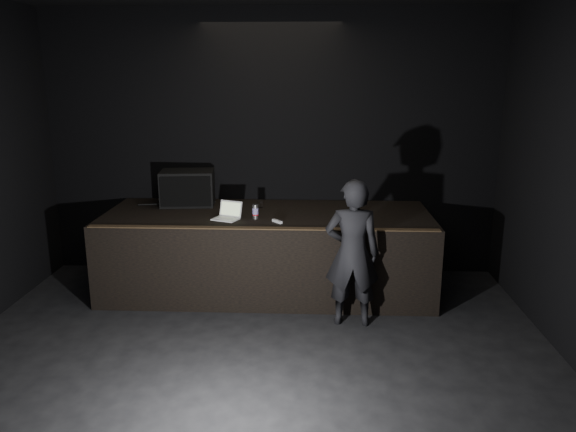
% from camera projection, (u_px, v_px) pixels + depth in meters
% --- Properties ---
extents(ground, '(7.00, 7.00, 0.00)m').
position_uv_depth(ground, '(241.00, 416.00, 4.52)').
color(ground, black).
rests_on(ground, ground).
extents(room_walls, '(6.10, 7.10, 3.52)m').
position_uv_depth(room_walls, '(235.00, 167.00, 4.01)').
color(room_walls, black).
rests_on(room_walls, ground).
extents(stage_riser, '(4.00, 1.50, 1.00)m').
position_uv_depth(stage_riser, '(268.00, 252.00, 7.03)').
color(stage_riser, black).
rests_on(stage_riser, ground).
extents(riser_lip, '(3.92, 0.10, 0.01)m').
position_uv_depth(riser_lip, '(262.00, 228.00, 6.22)').
color(riser_lip, brown).
rests_on(riser_lip, stage_riser).
extents(stage_monitor, '(0.72, 0.56, 0.45)m').
position_uv_depth(stage_monitor, '(188.00, 188.00, 7.29)').
color(stage_monitor, black).
rests_on(stage_monitor, stage_riser).
extents(cable, '(0.98, 0.22, 0.02)m').
position_uv_depth(cable, '(177.00, 203.00, 7.37)').
color(cable, black).
rests_on(cable, stage_riser).
extents(laptop, '(0.37, 0.35, 0.20)m').
position_uv_depth(laptop, '(228.00, 214.00, 6.63)').
color(laptop, silver).
rests_on(laptop, stage_riser).
extents(beer_can, '(0.07, 0.07, 0.17)m').
position_uv_depth(beer_can, '(255.00, 212.00, 6.62)').
color(beer_can, silver).
rests_on(beer_can, stage_riser).
extents(plastic_cup, '(0.08, 0.08, 0.10)m').
position_uv_depth(plastic_cup, '(260.00, 204.00, 7.18)').
color(plastic_cup, white).
rests_on(plastic_cup, stage_riser).
extents(wii_remote, '(0.13, 0.14, 0.03)m').
position_uv_depth(wii_remote, '(277.00, 221.00, 6.47)').
color(wii_remote, silver).
rests_on(wii_remote, stage_riser).
extents(person, '(0.60, 0.41, 1.61)m').
position_uv_depth(person, '(352.00, 253.00, 5.99)').
color(person, black).
rests_on(person, ground).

